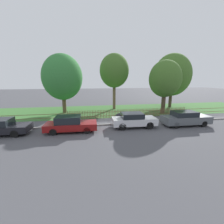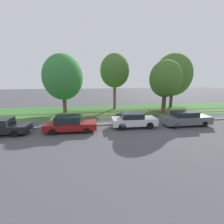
% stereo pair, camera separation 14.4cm
% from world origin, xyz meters
% --- Properties ---
extents(ground_plane, '(120.00, 120.00, 0.00)m').
position_xyz_m(ground_plane, '(0.00, 0.00, 0.00)').
color(ground_plane, '#4C4C51').
extents(kerb_stone, '(41.91, 0.20, 0.12)m').
position_xyz_m(kerb_stone, '(0.00, 0.10, 0.06)').
color(kerb_stone, gray).
rests_on(kerb_stone, ground).
extents(grass_strip, '(41.91, 8.55, 0.01)m').
position_xyz_m(grass_strip, '(0.00, 7.00, 0.01)').
color(grass_strip, '#3D7033').
rests_on(grass_strip, ground).
extents(park_fence, '(41.91, 0.05, 0.98)m').
position_xyz_m(park_fence, '(0.00, 2.74, 0.49)').
color(park_fence, brown).
rests_on(park_fence, ground).
extents(parked_car_black_saloon, '(4.34, 1.81, 1.36)m').
position_xyz_m(parked_car_black_saloon, '(-6.40, -1.19, 0.68)').
color(parked_car_black_saloon, maroon).
rests_on(parked_car_black_saloon, ground).
extents(parked_car_navy_estate, '(4.10, 1.78, 1.37)m').
position_xyz_m(parked_car_navy_estate, '(-0.74, -0.98, 0.71)').
color(parked_car_navy_estate, silver).
rests_on(parked_car_navy_estate, ground).
extents(parked_car_red_compact, '(4.53, 1.70, 1.39)m').
position_xyz_m(parked_car_red_compact, '(4.37, -1.26, 0.71)').
color(parked_car_red_compact, '#51565B').
rests_on(parked_car_red_compact, ground).
extents(covered_motorcycle, '(2.09, 0.82, 0.99)m').
position_xyz_m(covered_motorcycle, '(-1.11, 1.08, 0.62)').
color(covered_motorcycle, black).
rests_on(covered_motorcycle, ground).
extents(tree_nearest_kerb, '(5.05, 5.05, 7.54)m').
position_xyz_m(tree_nearest_kerb, '(-7.91, 6.62, 4.62)').
color(tree_nearest_kerb, brown).
rests_on(tree_nearest_kerb, ground).
extents(tree_behind_motorcycle, '(4.19, 4.19, 8.00)m').
position_xyz_m(tree_behind_motorcycle, '(-0.88, 8.14, 5.55)').
color(tree_behind_motorcycle, brown).
rests_on(tree_behind_motorcycle, ground).
extents(tree_mid_park, '(4.04, 4.04, 6.77)m').
position_xyz_m(tree_mid_park, '(4.95, 4.19, 4.41)').
color(tree_mid_park, '#473828').
rests_on(tree_mid_park, ground).
extents(tree_far_left, '(5.58, 5.58, 8.25)m').
position_xyz_m(tree_far_left, '(8.23, 8.06, 5.03)').
color(tree_far_left, '#473828').
rests_on(tree_far_left, ground).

